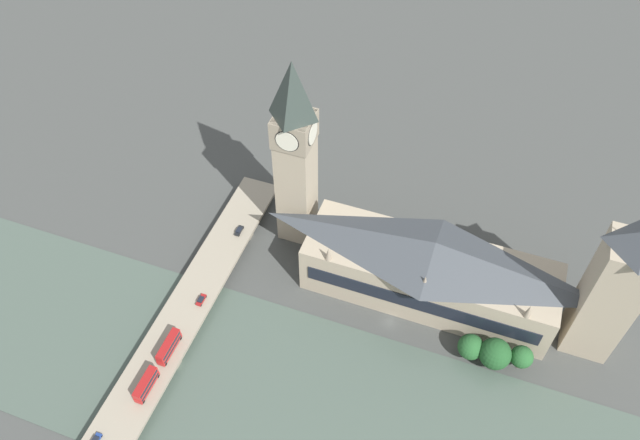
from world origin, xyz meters
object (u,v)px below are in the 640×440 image
victoria_tower (612,291)px  double_decker_bus_mid (169,346)px  clock_tower (295,153)px  car_northbound_tail (95,440)px  car_southbound_lead (239,231)px  parliament_hall (430,269)px  road_bridge (161,354)px  car_northbound_lead (201,300)px  double_decker_bus_lead (146,384)px

victoria_tower → double_decker_bus_mid: victoria_tower is taller
clock_tower → car_northbound_tail: clock_tower is taller
car_southbound_lead → double_decker_bus_mid: bearing=-179.9°
double_decker_bus_mid → car_northbound_tail: double_decker_bus_mid is taller
parliament_hall → double_decker_bus_mid: (-50.86, 68.42, -6.19)m
road_bridge → double_decker_bus_mid: 4.83m
car_northbound_lead → clock_tower: bearing=-22.4°
road_bridge → double_decker_bus_lead: 12.55m
parliament_hall → car_southbound_lead: 69.03m
clock_tower → double_decker_bus_mid: bearing=163.8°
car_northbound_lead → car_southbound_lead: (31.07, 0.73, 0.01)m
road_bridge → double_decker_bus_lead: size_ratio=15.06×
car_southbound_lead → car_northbound_tail: bearing=176.1°
parliament_hall → victoria_tower: size_ratio=1.40×
clock_tower → road_bridge: bearing=161.9°
clock_tower → car_northbound_tail: 102.81m
parliament_hall → car_northbound_tail: (-82.90, 74.14, -8.29)m
car_northbound_lead → car_northbound_tail: (-51.72, 6.33, -0.02)m
road_bridge → car_northbound_tail: (-30.50, 2.97, 1.55)m
parliament_hall → car_southbound_lead: bearing=90.1°
clock_tower → road_bridge: (-63.64, 20.85, -35.33)m
double_decker_bus_mid → car_southbound_lead: size_ratio=2.45×
clock_tower → car_northbound_tail: size_ratio=17.83×
parliament_hall → victoria_tower: (0.06, -51.70, 13.46)m
double_decker_bus_lead → car_southbound_lead: double_decker_bus_lead is taller
double_decker_bus_lead → double_decker_bus_mid: double_decker_bus_lead is taller
victoria_tower → double_decker_bus_mid: bearing=113.0°
car_northbound_tail → car_northbound_lead: bearing=-7.0°
road_bridge → double_decker_bus_mid: (1.53, -2.75, 3.66)m
double_decker_bus_lead → car_northbound_lead: double_decker_bus_lead is taller
parliament_hall → clock_tower: bearing=77.4°
clock_tower → double_decker_bus_lead: 83.78m
parliament_hall → double_decker_bus_mid: 85.48m
car_northbound_tail → car_southbound_lead: car_southbound_lead is taller
car_northbound_lead → parliament_hall: bearing=-65.3°
car_southbound_lead → parliament_hall: bearing=-89.9°
double_decker_bus_mid → car_northbound_tail: bearing=169.9°
clock_tower → victoria_tower: bearing=-96.3°
car_northbound_lead → car_northbound_tail: car_northbound_lead is taller
clock_tower → double_decker_bus_lead: bearing=166.4°
road_bridge → parliament_hall: bearing=-53.6°
clock_tower → parliament_hall: bearing=-102.6°
double_decker_bus_lead → car_northbound_lead: size_ratio=2.30×
parliament_hall → car_northbound_lead: bearing=114.7°
double_decker_bus_lead → car_northbound_lead: (32.95, -0.81, -2.08)m
road_bridge → car_northbound_tail: size_ratio=37.79×
victoria_tower → car_northbound_tail: 152.28m
clock_tower → car_northbound_tail: bearing=165.8°
clock_tower → road_bridge: size_ratio=0.47×
double_decker_bus_lead → car_northbound_tail: 19.68m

